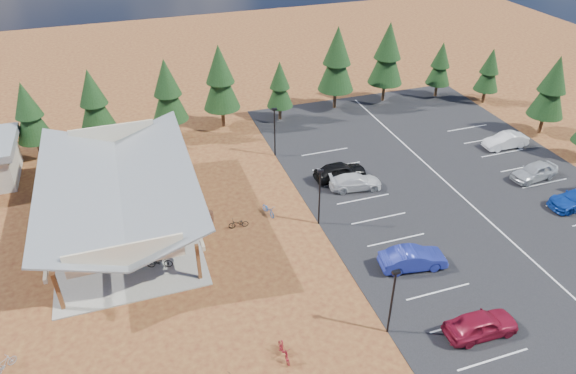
{
  "coord_description": "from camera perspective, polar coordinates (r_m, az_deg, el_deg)",
  "views": [
    {
      "loc": [
        -8.11,
        -29.17,
        25.55
      ],
      "look_at": [
        3.19,
        4.5,
        2.41
      ],
      "focal_mm": 32.0,
      "sensor_mm": 36.0,
      "label": 1
    }
  ],
  "objects": [
    {
      "name": "asphalt_lot",
      "position": [
        48.94,
        17.84,
        -0.14
      ],
      "size": [
        27.0,
        44.0,
        0.04
      ],
      "primitive_type": "cube",
      "color": "black",
      "rests_on": "ground"
    },
    {
      "name": "bike_9",
      "position": [
        35.83,
        -29.01,
        -16.87
      ],
      "size": [
        1.47,
        1.35,
        0.94
      ],
      "primitive_type": "imported",
      "rotation": [
        0.0,
        0.0,
        2.28
      ],
      "color": "gray",
      "rests_on": "ground"
    },
    {
      "name": "concrete_pad",
      "position": [
        44.3,
        -17.52,
        -3.85
      ],
      "size": [
        10.6,
        18.6,
        0.1
      ],
      "primitive_type": "cube",
      "color": "gray",
      "rests_on": "ground"
    },
    {
      "name": "car_1",
      "position": [
        38.7,
        13.71,
        -7.74
      ],
      "size": [
        5.1,
        2.41,
        1.61
      ],
      "primitive_type": "imported",
      "rotation": [
        0.0,
        0.0,
        1.42
      ],
      "color": "navy",
      "rests_on": "asphalt_lot"
    },
    {
      "name": "bike_14",
      "position": [
        43.08,
        -2.19,
        -2.53
      ],
      "size": [
        1.07,
        1.92,
        0.96
      ],
      "primitive_type": "imported",
      "rotation": [
        0.0,
        0.0,
        0.25
      ],
      "color": "#164B99",
      "rests_on": "ground"
    },
    {
      "name": "bike_6",
      "position": [
        46.04,
        -13.39,
        -0.89
      ],
      "size": [
        1.64,
        1.01,
        0.81
      ],
      "primitive_type": "imported",
      "rotation": [
        0.0,
        0.0,
        1.24
      ],
      "color": "navy",
      "rests_on": "concrete_pad"
    },
    {
      "name": "car_8",
      "position": [
        52.76,
        25.71,
        1.58
      ],
      "size": [
        4.82,
        2.4,
        1.58
      ],
      "primitive_type": "imported",
      "rotation": [
        0.0,
        0.0,
        -1.45
      ],
      "color": "#A3A6AB",
      "rests_on": "asphalt_lot"
    },
    {
      "name": "bike_5",
      "position": [
        43.34,
        -15.6,
        -3.53
      ],
      "size": [
        1.63,
        0.77,
        0.94
      ],
      "primitive_type": "imported",
      "rotation": [
        0.0,
        0.0,
        1.78
      ],
      "color": "gray",
      "rests_on": "concrete_pad"
    },
    {
      "name": "pine_2",
      "position": [
        55.0,
        -20.82,
        9.01
      ],
      "size": [
        3.55,
        3.55,
        8.27
      ],
      "color": "#382314",
      "rests_on": "ground"
    },
    {
      "name": "pine_5",
      "position": [
        57.61,
        -0.92,
        11.29
      ],
      "size": [
        2.93,
        2.93,
        6.83
      ],
      "color": "#382314",
      "rests_on": "ground"
    },
    {
      "name": "ground",
      "position": [
        39.62,
        -2.32,
        -7.11
      ],
      "size": [
        140.0,
        140.0,
        0.0
      ],
      "primitive_type": "plane",
      "color": "#572517",
      "rests_on": "ground"
    },
    {
      "name": "pine_1",
      "position": [
        55.3,
        -26.87,
        7.4
      ],
      "size": [
        3.38,
        3.38,
        7.88
      ],
      "color": "#382314",
      "rests_on": "ground"
    },
    {
      "name": "pine_8",
      "position": [
        66.47,
        16.58,
        13.0
      ],
      "size": [
        2.95,
        2.95,
        6.88
      ],
      "color": "#382314",
      "rests_on": "ground"
    },
    {
      "name": "bike_0",
      "position": [
        40.42,
        -20.35,
        -7.6
      ],
      "size": [
        1.87,
        1.0,
        0.93
      ],
      "primitive_type": "imported",
      "rotation": [
        0.0,
        0.0,
        1.79
      ],
      "color": "black",
      "rests_on": "concrete_pad"
    },
    {
      "name": "pine_4",
      "position": [
        55.89,
        -7.55,
        11.93
      ],
      "size": [
        3.96,
        3.96,
        9.23
      ],
      "color": "#382314",
      "rests_on": "ground"
    },
    {
      "name": "lamp_post_2",
      "position": [
        50.45,
        -1.5,
        6.49
      ],
      "size": [
        0.5,
        0.25,
        5.14
      ],
      "color": "black",
      "rests_on": "ground"
    },
    {
      "name": "pine_6",
      "position": [
        60.2,
        5.46,
        13.93
      ],
      "size": [
        4.18,
        4.18,
        9.73
      ],
      "color": "#382314",
      "rests_on": "ground"
    },
    {
      "name": "bike_1",
      "position": [
        43.7,
        -21.89,
        -4.43
      ],
      "size": [
        1.9,
        0.73,
        1.11
      ],
      "primitive_type": "imported",
      "rotation": [
        0.0,
        0.0,
        1.69
      ],
      "color": "#9C9DA4",
      "rests_on": "concrete_pad"
    },
    {
      "name": "car_9",
      "position": [
        57.41,
        23.03,
        4.76
      ],
      "size": [
        4.65,
        1.72,
        1.52
      ],
      "primitive_type": "imported",
      "rotation": [
        0.0,
        0.0,
        -1.59
      ],
      "color": "white",
      "rests_on": "asphalt_lot"
    },
    {
      "name": "bike_16",
      "position": [
        41.79,
        -5.52,
        -4.05
      ],
      "size": [
        1.67,
        0.7,
        0.86
      ],
      "primitive_type": "imported",
      "rotation": [
        0.0,
        0.0,
        4.63
      ],
      "color": "black",
      "rests_on": "ground"
    },
    {
      "name": "bike_7",
      "position": [
        49.22,
        -15.94,
        1.25
      ],
      "size": [
        1.78,
        0.64,
        1.05
      ],
      "primitive_type": "imported",
      "rotation": [
        0.0,
        0.0,
        1.65
      ],
      "color": "maroon",
      "rests_on": "concrete_pad"
    },
    {
      "name": "car_4",
      "position": [
        47.73,
        5.8,
        1.77
      ],
      "size": [
        4.97,
        2.16,
        1.67
      ],
      "primitive_type": "imported",
      "rotation": [
        0.0,
        0.0,
        1.61
      ],
      "color": "black",
      "rests_on": "asphalt_lot"
    },
    {
      "name": "bike_3",
      "position": [
        50.54,
        -20.63,
        1.22
      ],
      "size": [
        1.87,
        0.95,
        1.08
      ],
      "primitive_type": "imported",
      "rotation": [
        0.0,
        0.0,
        1.83
      ],
      "color": "maroon",
      "rests_on": "concrete_pad"
    },
    {
      "name": "pine_3",
      "position": [
        54.61,
        -13.26,
        10.39
      ],
      "size": [
        3.7,
        3.7,
        8.62
      ],
      "color": "#382314",
      "rests_on": "ground"
    },
    {
      "name": "trash_bin_0",
      "position": [
        42.79,
        -8.67,
        -3.27
      ],
      "size": [
        0.6,
        0.6,
        0.9
      ],
      "primitive_type": "cylinder",
      "color": "#472719",
      "rests_on": "ground"
    },
    {
      "name": "trash_bin_1",
      "position": [
        43.24,
        -10.5,
        -3.05
      ],
      "size": [
        0.6,
        0.6,
        0.9
      ],
      "primitive_type": "cylinder",
      "color": "#472719",
      "rests_on": "ground"
    },
    {
      "name": "pine_13",
      "position": [
        66.51,
        21.48,
        12.01
      ],
      "size": [
        2.89,
        2.89,
        6.72
      ],
      "color": "#382314",
      "rests_on": "ground"
    },
    {
      "name": "lamp_post_0",
      "position": [
        32.39,
        11.52,
        -11.97
      ],
      "size": [
        0.5,
        0.25,
        5.14
      ],
      "color": "black",
      "rests_on": "ground"
    },
    {
      "name": "car_3",
      "position": [
        46.6,
        7.5,
        0.58
      ],
      "size": [
        5.0,
        2.71,
        1.38
      ],
      "primitive_type": "imported",
      "rotation": [
        0.0,
        0.0,
        1.4
      ],
      "color": "silver",
      "rests_on": "asphalt_lot"
    },
    {
      "name": "bike_2",
      "position": [
        44.57,
        -21.38,
        -3.72
      ],
      "size": [
        1.7,
        0.97,
        0.84
      ],
      "primitive_type": "imported",
      "rotation": [
        0.0,
        0.0,
        1.84
      ],
      "color": "navy",
      "rests_on": "concrete_pad"
    },
    {
      "name": "bike_pavilion",
      "position": [
        42.24,
        -18.36,
        0.25
      ],
      "size": [
        11.65,
        19.4,
        4.97
      ],
      "color": "brown",
      "rests_on": "concrete_pad"
    },
    {
      "name": "pine_7",
      "position": [
        63.1,
        11.0,
        14.32
      ],
      "size": [
        4.12,
        4.12,
        9.61
      ],
      "color": "#382314",
      "rests_on": "ground"
    },
    {
      "name": "pine_12",
      "position": [
        60.59,
        27.3,
        9.83
      ],
      "size": [
        3.7,
        3.7,
        8.61
      ],
      "color": "#382314",
      "rests_on": "ground"
    },
    {
      "name": "bike_4",
      "position": [
        38.88,
        -14.09,
        -8.06
      ],
      "size": [
        2.01,
        1.16,
        1.0
      ],
      "primitive_type": "imported",
      "rotation": [
        0.0,
        0.0,
        1.29
      ],
      "color": "black",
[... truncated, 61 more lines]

